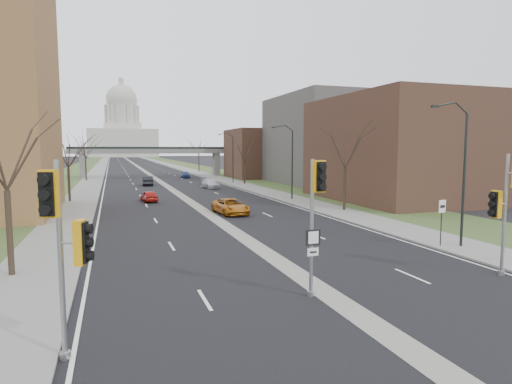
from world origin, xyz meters
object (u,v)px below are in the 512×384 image
signal_pole_right (506,197)px  car_right_near (231,206)px  car_right_far (185,175)px  signal_pole_median (316,203)px  signal_pole_left (64,232)px  car_left_near (149,196)px  speed_limit_sign (442,214)px  car_left_far (148,181)px  car_right_mid (210,184)px

signal_pole_right → car_right_near: size_ratio=1.12×
car_right_far → signal_pole_median: bearing=-90.3°
signal_pole_left → signal_pole_right: 18.79m
signal_pole_left → car_left_near: size_ratio=1.50×
signal_pole_median → speed_limit_sign: 12.82m
car_left_far → car_right_far: size_ratio=1.13×
car_right_far → car_right_mid: bearing=-85.4°
car_right_near → car_right_far: (4.05, 50.40, -0.01)m
speed_limit_sign → car_left_far: 53.33m
signal_pole_median → car_right_mid: size_ratio=1.21×
speed_limit_sign → car_right_near: 19.34m
signal_pole_right → car_left_far: (-11.83, 57.40, -3.04)m
car_right_far → signal_pole_left: bearing=-96.7°
speed_limit_sign → car_right_far: bearing=82.0°
signal_pole_left → signal_pole_median: bearing=31.5°
signal_pole_right → car_right_mid: bearing=94.3°
signal_pole_median → car_right_far: size_ratio=1.36×
car_left_near → car_right_mid: bearing=-131.6°
car_right_mid → car_left_near: bearing=-132.7°
car_right_near → car_right_far: 50.57m
speed_limit_sign → car_left_near: bearing=105.5°
car_left_near → car_right_mid: (10.31, 14.24, 0.03)m
signal_pole_right → car_right_mid: signal_pole_right is taller
signal_pole_right → car_left_near: 37.58m
car_right_far → signal_pole_right: bearing=-82.7°
signal_pole_median → signal_pole_right: signal_pole_right is taller
signal_pole_median → car_right_near: signal_pole_median is taller
signal_pole_right → signal_pole_left: bearing=-172.2°
car_left_near → car_right_far: car_right_far is taller
speed_limit_sign → signal_pole_left: bearing=-170.0°
car_left_near → signal_pole_left: bearing=76.3°
signal_pole_median → car_left_near: bearing=93.6°
signal_pole_median → car_right_far: (6.80, 73.34, -3.22)m
signal_pole_median → car_right_near: (2.75, 22.93, -3.21)m
signal_pole_left → car_left_near: (5.24, 37.28, -3.11)m
car_right_near → speed_limit_sign: bearing=-68.5°
car_right_mid → signal_pole_right: bearing=-93.2°
car_left_far → car_right_near: size_ratio=0.90×
signal_pole_right → speed_limit_sign: bearing=75.2°
car_right_far → car_left_far: bearing=-113.9°
signal_pole_right → car_right_mid: 49.40m
signal_pole_left → speed_limit_sign: bearing=37.9°
car_right_mid → car_right_far: bearing=82.8°
car_left_near → car_left_far: size_ratio=0.82×
signal_pole_left → car_left_far: 60.18m
signal_pole_right → speed_limit_sign: 6.27m
signal_pole_median → car_right_near: bearing=80.7°
signal_pole_median → car_right_near: 23.32m
signal_pole_right → car_right_mid: (-3.10, 49.20, -3.13)m
signal_pole_left → signal_pole_median: 9.24m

